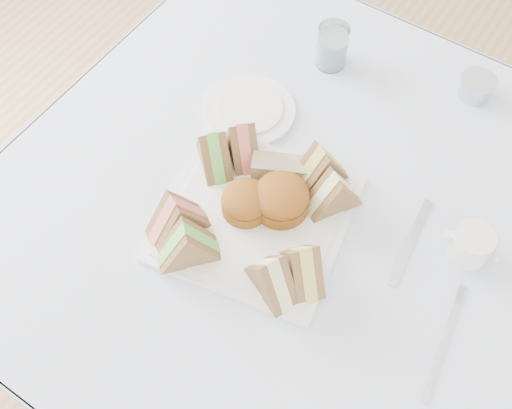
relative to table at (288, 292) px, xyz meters
The scene contains 21 objects.
floor 0.37m from the table, ahead, with size 4.00×4.00×0.00m, color #9E7751.
table is the anchor object (origin of this frame).
tablecloth 0.37m from the table, ahead, with size 1.02×1.02×0.01m, color #D3DEFD.
serving_plate 0.39m from the table, 122.56° to the right, with size 0.30×0.30×0.01m, color white.
sandwich_fl_a 0.48m from the table, 130.69° to the right, with size 0.10×0.05×0.09m, color brown, non-canonical shape.
sandwich_fl_b 0.48m from the table, 116.00° to the right, with size 0.10×0.05×0.09m, color brown, non-canonical shape.
sandwich_fr_a 0.45m from the table, 55.63° to the right, with size 0.10×0.05×0.09m, color brown, non-canonical shape.
sandwich_fr_b 0.46m from the table, 72.85° to the right, with size 0.10×0.05×0.09m, color brown, non-canonical shape.
sandwich_bl_a 0.46m from the table, behind, with size 0.10×0.05×0.09m, color brown, non-canonical shape.
sandwich_bl_b 0.45m from the table, 168.55° to the left, with size 0.10×0.05×0.09m, color brown, non-canonical shape.
sandwich_br_a 0.44m from the table, 26.36° to the left, with size 0.10×0.05×0.09m, color brown, non-canonical shape.
sandwich_br_b 0.44m from the table, 82.92° to the left, with size 0.10×0.05×0.09m, color brown, non-canonical shape.
scone_left 0.43m from the table, 134.59° to the right, with size 0.08×0.08×0.06m, color #89430E.
scone_right 0.42m from the table, 120.86° to the right, with size 0.10×0.10×0.06m, color #89430E.
pastry_slice 0.41m from the table, 156.64° to the left, with size 0.09×0.04×0.04m, color beige.
side_plate 0.44m from the table, 145.97° to the left, with size 0.17×0.17×0.01m, color white.
water_glass 0.54m from the table, 110.97° to the left, with size 0.06×0.06×0.09m, color white.
tea_strainer 0.58m from the table, 69.25° to the left, with size 0.07×0.07×0.04m, color #B4B6CC.
knife 0.43m from the table, 11.97° to the left, with size 0.01×0.18×0.00m, color #B4B6CC.
fork 0.51m from the table, 17.69° to the right, with size 0.01×0.17×0.00m, color #B4B6CC.
creamer_jug 0.50m from the table, 14.53° to the left, with size 0.07×0.07×0.06m, color white.
Camera 1 is at (0.26, -0.52, 1.69)m, focal length 45.00 mm.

